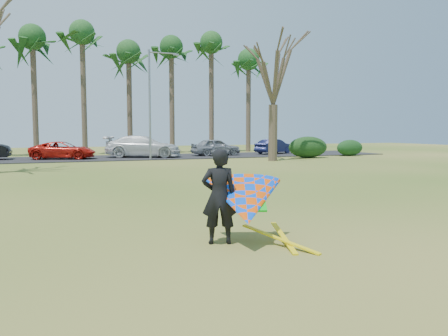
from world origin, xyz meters
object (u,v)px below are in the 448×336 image
object	(u,v)px
streetlight	(152,99)
kite_flyer	(242,200)
car_3	(143,146)
car_2	(63,150)
car_5	(274,146)
bare_tree_right	(274,68)
car_4	(216,147)

from	to	relation	value
streetlight	kite_flyer	world-z (taller)	streetlight
streetlight	car_3	bearing A→B (deg)	94.11
car_2	car_5	xyz separation A→B (m)	(17.95, 0.72, 0.01)
bare_tree_right	car_3	bearing A→B (deg)	140.74
car_3	car_2	bearing A→B (deg)	111.27
car_2	kite_flyer	bearing A→B (deg)	-157.86
car_3	car_5	xyz separation A→B (m)	(12.01, 0.77, -0.20)
car_4	car_5	distance (m)	5.82
kite_flyer	car_4	bearing A→B (deg)	70.75
streetlight	car_3	distance (m)	4.38
bare_tree_right	car_3	size ratio (longest dim) A/B	1.57
streetlight	car_4	world-z (taller)	streetlight
kite_flyer	car_5	bearing A→B (deg)	61.02
car_5	car_3	bearing A→B (deg)	70.10
car_2	car_5	world-z (taller)	car_5
car_3	car_5	bearing A→B (deg)	-64.59
car_2	kite_flyer	distance (m)	26.95
streetlight	car_4	xyz separation A→B (m)	(6.02, 2.86, -3.69)
car_4	car_5	xyz separation A→B (m)	(5.80, 0.47, -0.06)
bare_tree_right	car_3	distance (m)	11.80
kite_flyer	car_2	bearing A→B (deg)	95.75
car_4	car_5	size ratio (longest dim) A/B	1.05
car_2	car_5	distance (m)	17.97
streetlight	car_2	xyz separation A→B (m)	(-6.13, 2.61, -3.76)
bare_tree_right	kite_flyer	world-z (taller)	bare_tree_right
car_4	car_2	bearing A→B (deg)	89.16
streetlight	car_5	world-z (taller)	streetlight
streetlight	car_5	bearing A→B (deg)	15.72
car_4	kite_flyer	xyz separation A→B (m)	(-9.45, -27.07, 0.09)
car_5	kite_flyer	distance (m)	31.48
streetlight	car_4	distance (m)	7.62
car_2	car_4	bearing A→B (deg)	-72.42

